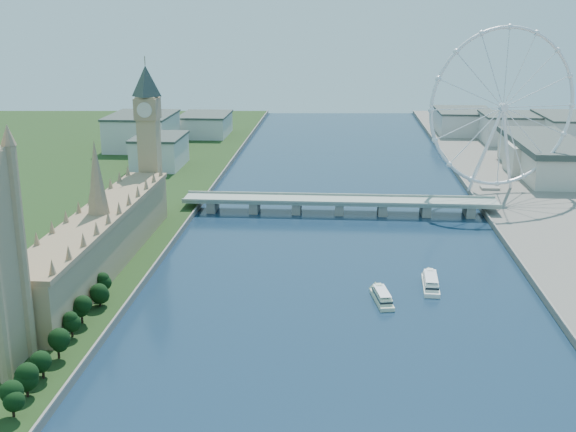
# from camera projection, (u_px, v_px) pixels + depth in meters

# --- Properties ---
(tree_row) EXTENTS (7.62, 167.62, 20.55)m
(tree_row) POSITION_uv_depth(u_px,v_px,m) (40.00, 359.00, 274.62)
(tree_row) COLOR black
(tree_row) RESTS_ON ground
(parliament_range) EXTENTS (24.00, 200.00, 70.00)m
(parliament_range) POSITION_uv_depth(u_px,v_px,m) (101.00, 240.00, 388.25)
(parliament_range) COLOR tan
(parliament_range) RESTS_ON ground
(big_ben) EXTENTS (20.02, 20.02, 110.00)m
(big_ben) POSITION_uv_depth(u_px,v_px,m) (148.00, 121.00, 478.61)
(big_ben) COLOR tan
(big_ben) RESTS_ON ground
(westminster_bridge) EXTENTS (220.00, 22.00, 9.50)m
(westminster_bridge) POSITION_uv_depth(u_px,v_px,m) (339.00, 203.00, 507.34)
(westminster_bridge) COLOR gray
(westminster_bridge) RESTS_ON ground
(london_eye) EXTENTS (113.60, 39.12, 124.30)m
(london_eye) POSITION_uv_depth(u_px,v_px,m) (503.00, 108.00, 535.14)
(london_eye) COLOR silver
(london_eye) RESTS_ON ground
(county_hall) EXTENTS (54.00, 144.00, 35.00)m
(county_hall) POSITION_uv_depth(u_px,v_px,m) (543.00, 176.00, 621.75)
(county_hall) COLOR beige
(county_hall) RESTS_ON ground
(city_skyline) EXTENTS (505.00, 280.00, 32.00)m
(city_skyline) POSITION_uv_depth(u_px,v_px,m) (378.00, 130.00, 751.21)
(city_skyline) COLOR beige
(city_skyline) RESTS_ON ground
(tour_boat_near) EXTENTS (11.98, 29.49, 6.33)m
(tour_boat_near) POSITION_uv_depth(u_px,v_px,m) (382.00, 302.00, 353.26)
(tour_boat_near) COLOR beige
(tour_boat_near) RESTS_ON ground
(tour_boat_far) EXTENTS (9.90, 32.33, 7.08)m
(tour_boat_far) POSITION_uv_depth(u_px,v_px,m) (430.00, 288.00, 371.00)
(tour_boat_far) COLOR white
(tour_boat_far) RESTS_ON ground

